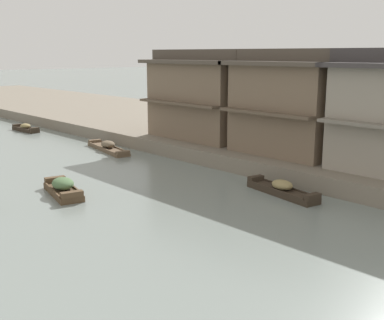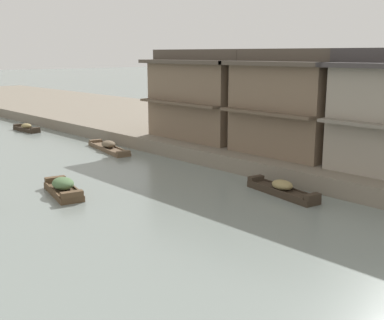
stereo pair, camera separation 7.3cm
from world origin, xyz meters
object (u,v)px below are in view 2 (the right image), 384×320
(boat_moored_second, at_px, (109,147))
(house_waterfront_narrow, at_px, (205,95))
(boat_moored_far, at_px, (63,188))
(house_waterfront_tall, at_px, (292,103))
(boat_upstream_distant, at_px, (27,128))
(boat_midriver_upstream, at_px, (282,190))

(boat_moored_second, xyz_separation_m, house_waterfront_narrow, (5.30, -4.38, 3.68))
(boat_moored_far, bearing_deg, house_waterfront_tall, -17.15)
(house_waterfront_narrow, bearing_deg, boat_moored_far, -165.22)
(boat_moored_far, distance_m, boat_upstream_distant, 21.47)
(boat_moored_second, relative_size, boat_upstream_distant, 1.57)
(boat_midriver_upstream, height_order, house_waterfront_narrow, house_waterfront_narrow)
(boat_moored_second, distance_m, boat_midriver_upstream, 15.14)
(boat_upstream_distant, relative_size, house_waterfront_tall, 0.49)
(boat_midriver_upstream, xyz_separation_m, boat_upstream_distant, (-0.69, 27.58, -0.01))
(boat_midriver_upstream, bearing_deg, boat_moored_second, 90.59)
(boat_upstream_distant, relative_size, house_waterfront_narrow, 0.43)
(boat_midriver_upstream, bearing_deg, house_waterfront_tall, 32.57)
(boat_midriver_upstream, distance_m, house_waterfront_narrow, 12.48)
(boat_moored_second, xyz_separation_m, boat_midriver_upstream, (0.16, -15.14, 0.03))
(house_waterfront_tall, bearing_deg, boat_moored_second, 114.31)
(boat_upstream_distant, bearing_deg, house_waterfront_narrow, -70.87)
(boat_moored_second, distance_m, house_waterfront_tall, 13.49)
(boat_upstream_distant, bearing_deg, boat_moored_far, -109.49)
(house_waterfront_narrow, bearing_deg, boat_upstream_distant, 109.13)
(boat_moored_second, bearing_deg, boat_moored_far, -134.60)
(boat_moored_far, bearing_deg, boat_upstream_distant, 70.51)
(boat_moored_far, relative_size, boat_midriver_upstream, 0.83)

